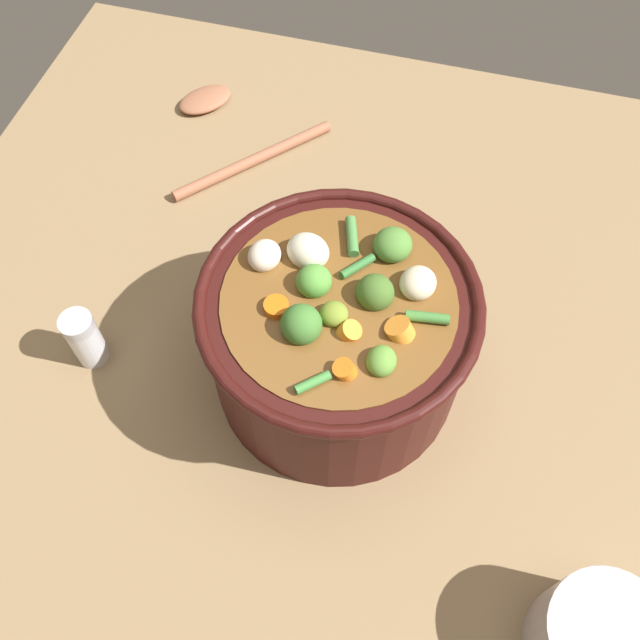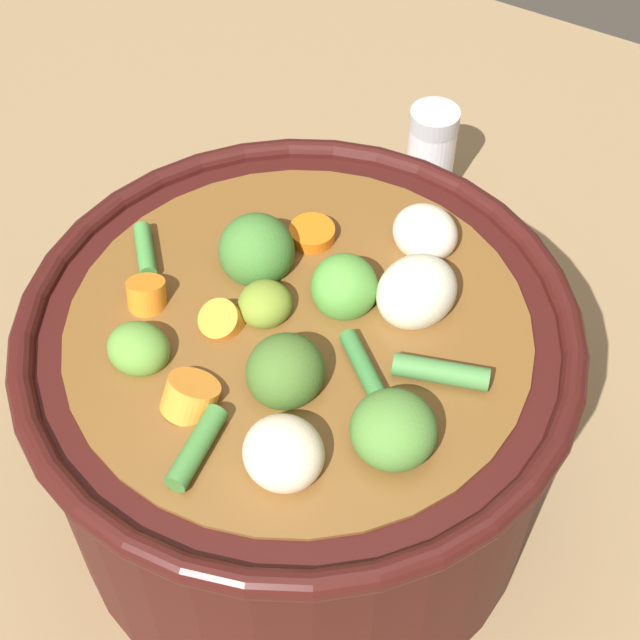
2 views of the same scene
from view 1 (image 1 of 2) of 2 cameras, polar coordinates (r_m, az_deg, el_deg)
The scene contains 4 objects.
ground_plane at distance 0.79m, azimuth 1.30°, elevation -4.32°, with size 1.10×1.10×0.00m, color #8C704C.
cooking_pot at distance 0.72m, azimuth 1.44°, elevation -1.32°, with size 0.28×0.28×0.18m.
wooden_spoon at distance 1.02m, azimuth -7.67°, elevation 15.45°, with size 0.23×0.24×0.02m.
salt_shaker at distance 0.81m, azimuth -18.69°, elevation -1.45°, with size 0.04×0.04×0.08m.
Camera 1 is at (-0.35, -0.08, 0.70)m, focal length 39.11 mm.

